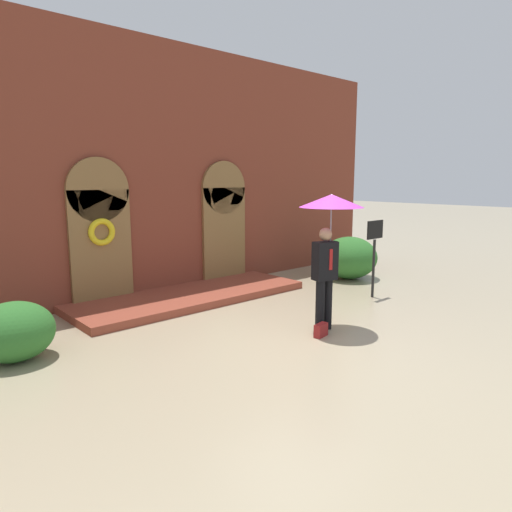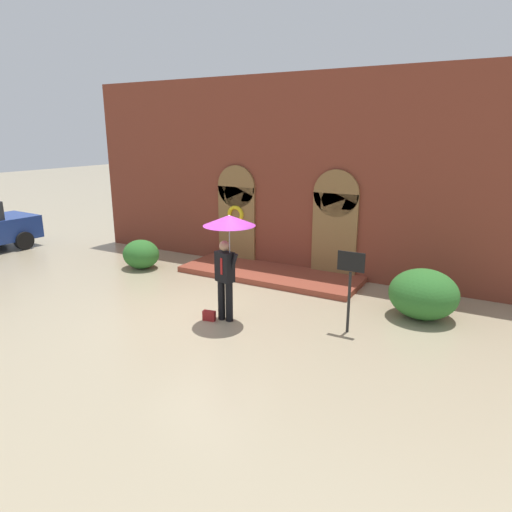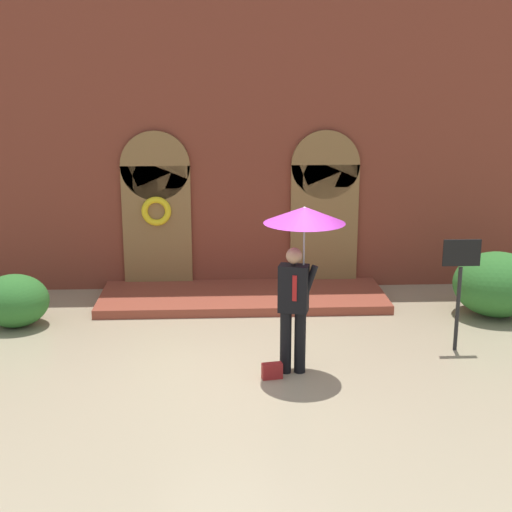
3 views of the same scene
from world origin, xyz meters
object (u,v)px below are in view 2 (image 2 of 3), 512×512
person_with_umbrella (228,236)px  shrub_left (141,254)px  handbag (209,316)px  sign_post (350,279)px  shrub_right (423,294)px

person_with_umbrella → shrub_left: person_with_umbrella is taller
person_with_umbrella → handbag: 1.86m
sign_post → shrub_right: bearing=52.1°
sign_post → shrub_left: (-6.95, 1.40, -0.73)m
handbag → person_with_umbrella: bearing=16.2°
sign_post → shrub_left: bearing=168.7°
shrub_left → shrub_right: shrub_right is taller
person_with_umbrella → handbag: (-0.40, -0.20, -1.80)m
sign_post → shrub_left: 7.13m
person_with_umbrella → shrub_right: (3.66, 2.26, -1.36)m
sign_post → person_with_umbrella: bearing=-163.8°
sign_post → shrub_left: size_ratio=1.52×
sign_post → shrub_right: size_ratio=1.14×
shrub_left → shrub_right: size_ratio=0.75×
person_with_umbrella → handbag: size_ratio=8.44×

